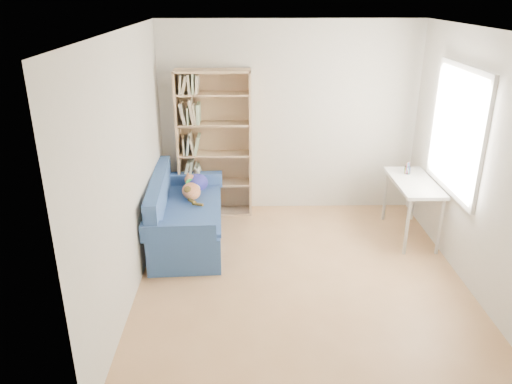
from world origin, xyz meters
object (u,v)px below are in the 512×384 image
(sofa, at_px, (185,217))
(desk, at_px, (414,187))
(pen_cup, at_px, (407,169))
(bookshelf, at_px, (215,150))

(sofa, height_order, desk, sofa)
(desk, height_order, pen_cup, pen_cup)
(sofa, height_order, pen_cup, pen_cup)
(sofa, relative_size, bookshelf, 0.88)
(bookshelf, distance_m, pen_cup, 2.55)
(sofa, xyz_separation_m, pen_cup, (2.83, 0.32, 0.49))
(bookshelf, bearing_deg, pen_cup, -12.05)
(pen_cup, bearing_deg, bookshelf, 167.95)
(sofa, bearing_deg, bookshelf, 64.96)
(bookshelf, xyz_separation_m, pen_cup, (2.49, -0.53, -0.11))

